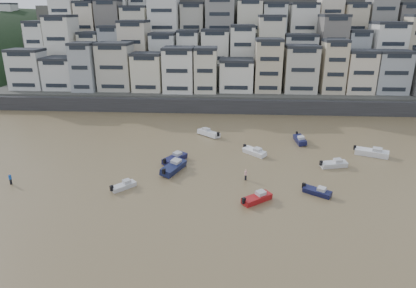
# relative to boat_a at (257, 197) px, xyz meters

# --- Properties ---
(harbor_wall) EXTENTS (140.00, 3.00, 3.50)m
(harbor_wall) POSITION_rel_boat_a_xyz_m (-3.99, 46.48, 1.08)
(harbor_wall) COLOR #38383A
(harbor_wall) RESTS_ON ground
(hillside) EXTENTS (141.04, 66.00, 50.00)m
(hillside) POSITION_rel_boat_a_xyz_m (0.74, 86.32, 12.34)
(hillside) COLOR #4C4C47
(hillside) RESTS_ON ground
(boat_a) EXTENTS (4.84, 4.33, 1.34)m
(boat_a) POSITION_rel_boat_a_xyz_m (0.00, 0.00, 0.00)
(boat_a) COLOR maroon
(boat_a) RESTS_ON ground
(boat_b) EXTENTS (4.34, 3.55, 1.17)m
(boat_b) POSITION_rel_boat_a_xyz_m (8.58, 2.60, -0.09)
(boat_b) COLOR #12153A
(boat_b) RESTS_ON ground
(boat_c) EXTENTS (4.14, 6.56, 1.70)m
(boat_c) POSITION_rel_boat_a_xyz_m (-12.76, 9.29, 0.18)
(boat_c) COLOR #151C43
(boat_c) RESTS_ON ground
(boat_d) EXTENTS (5.09, 2.70, 1.32)m
(boat_d) POSITION_rel_boat_a_xyz_m (13.39, 12.67, -0.01)
(boat_d) COLOR silver
(boat_d) RESTS_ON ground
(boat_e) EXTENTS (4.76, 4.72, 1.38)m
(boat_e) POSITION_rel_boat_a_xyz_m (0.61, 17.44, 0.02)
(boat_e) COLOR white
(boat_e) RESTS_ON ground
(boat_f) EXTENTS (4.42, 5.65, 1.50)m
(boat_f) POSITION_rel_boat_a_xyz_m (-13.16, 13.33, 0.08)
(boat_f) COLOR #141640
(boat_f) RESTS_ON ground
(boat_g) EXTENTS (6.41, 4.21, 1.67)m
(boat_g) POSITION_rel_boat_a_xyz_m (21.41, 18.30, 0.16)
(boat_g) COLOR silver
(boat_g) RESTS_ON ground
(boat_h) EXTENTS (5.51, 5.20, 1.56)m
(boat_h) POSITION_rel_boat_a_xyz_m (-8.25, 27.58, 0.11)
(boat_h) COLOR silver
(boat_h) RESTS_ON ground
(boat_i) EXTENTS (2.22, 5.53, 1.47)m
(boat_i) POSITION_rel_boat_a_xyz_m (9.83, 24.60, 0.07)
(boat_i) COLOR #121439
(boat_i) RESTS_ON ground
(boat_j) EXTENTS (3.72, 3.89, 1.11)m
(boat_j) POSITION_rel_boat_a_xyz_m (-19.05, 2.67, -0.12)
(boat_j) COLOR silver
(boat_j) RESTS_ON ground
(person_blue) EXTENTS (0.44, 0.44, 1.74)m
(person_blue) POSITION_rel_boat_a_xyz_m (-36.20, 3.03, 0.20)
(person_blue) COLOR #1649AB
(person_blue) RESTS_ON ground
(person_pink) EXTENTS (0.44, 0.44, 1.74)m
(person_pink) POSITION_rel_boat_a_xyz_m (-1.30, 6.74, 0.20)
(person_pink) COLOR #D59A96
(person_pink) RESTS_ON ground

